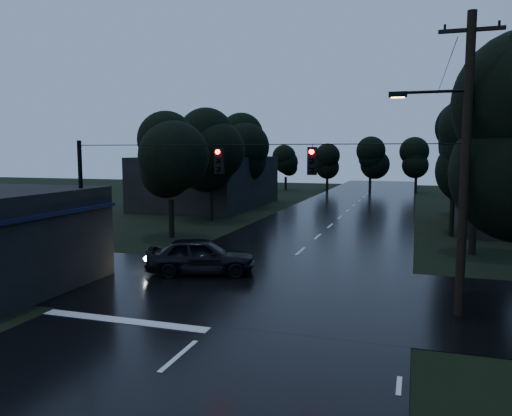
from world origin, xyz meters
The scene contains 14 objects.
main_road centered at (0.00, 30.00, 0.00)m, with size 12.00×120.00×0.02m, color black.
cross_street centered at (0.00, 12.00, 0.00)m, with size 60.00×9.00×0.02m, color black.
building_far_left centered at (-14.00, 40.00, 2.50)m, with size 10.00×16.00×5.00m, color black.
utility_pole_main centered at (7.41, 11.00, 5.26)m, with size 3.50×0.30×10.00m.
utility_pole_far centered at (8.30, 28.00, 3.88)m, with size 2.00×0.30×7.50m.
anchor_pole_left centered at (-7.50, 11.00, 3.00)m, with size 0.18×0.18×6.00m, color black.
span_signals centered at (0.56, 10.99, 5.24)m, with size 15.00×0.37×1.12m.
tree_left_a centered at (-9.00, 22.00, 5.24)m, with size 3.92×3.92×8.26m.
tree_left_b centered at (-9.60, 30.00, 5.62)m, with size 4.20×4.20×8.85m.
tree_left_c centered at (-10.20, 40.00, 5.99)m, with size 4.48×4.48×9.44m.
tree_right_a centered at (9.00, 22.00, 5.62)m, with size 4.20×4.20×8.85m.
tree_right_b centered at (9.60, 30.00, 5.99)m, with size 4.48×4.48×9.44m.
tree_right_c centered at (10.20, 40.00, 6.37)m, with size 4.76×4.76×10.03m.
car centered at (-3.19, 13.65, 0.84)m, with size 1.97×4.90×1.67m, color black.
Camera 1 is at (5.97, -6.74, 5.54)m, focal length 35.00 mm.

